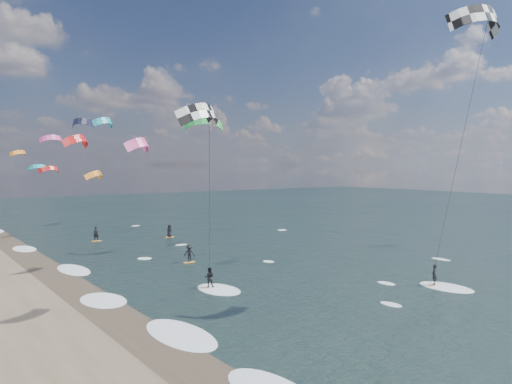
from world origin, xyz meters
TOP-DOWN VIEW (x-y plane):
  - ground at (0.00, 0.00)m, footprint 260.00×260.00m
  - wet_sand_strip at (-12.00, 10.00)m, footprint 3.00×240.00m
  - kitesurfer_near_a at (6.86, -0.35)m, footprint 7.56×8.37m
  - kitesurfer_near_b at (-6.17, 9.61)m, footprint 6.85×8.68m
  - far_kitesurfers at (0.55, 31.72)m, footprint 9.55×18.71m
  - bg_kite_field at (-0.97, 55.37)m, footprint 13.24×73.76m
  - shoreline_surf at (-10.80, 14.75)m, footprint 2.40×79.40m

SIDE VIEW (x-z plane):
  - ground at x=0.00m, z-range 0.00..0.00m
  - shoreline_surf at x=-10.80m, z-range -0.06..0.06m
  - wet_sand_strip at x=-12.00m, z-range 0.00..0.01m
  - far_kitesurfers at x=0.55m, z-range -0.05..1.67m
  - kitesurfer_near_b at x=-6.17m, z-range 1.45..14.65m
  - bg_kite_field at x=-0.97m, z-range 7.28..15.43m
  - kitesurfer_near_a at x=6.86m, z-range 4.62..23.25m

